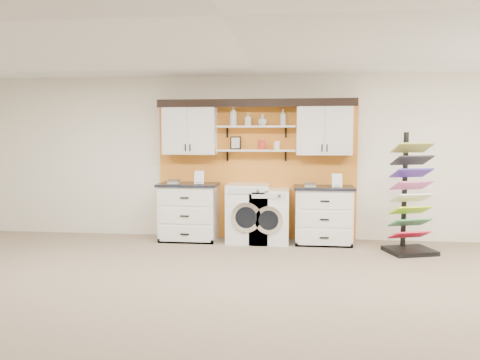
# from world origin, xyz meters

# --- Properties ---
(floor) EXTENTS (10.00, 10.00, 0.00)m
(floor) POSITION_xyz_m (0.00, 0.00, 0.00)
(floor) COLOR gray
(floor) RESTS_ON ground
(ceiling) EXTENTS (10.00, 10.00, 0.00)m
(ceiling) POSITION_xyz_m (0.00, 0.00, 2.80)
(ceiling) COLOR white
(ceiling) RESTS_ON wall_back
(wall_back) EXTENTS (10.00, 0.00, 10.00)m
(wall_back) POSITION_xyz_m (0.00, 4.00, 1.40)
(wall_back) COLOR white
(wall_back) RESTS_ON floor
(accent_panel) EXTENTS (3.40, 0.07, 2.40)m
(accent_panel) POSITION_xyz_m (0.00, 3.96, 1.20)
(accent_panel) COLOR orange
(accent_panel) RESTS_ON wall_back
(upper_cabinet_left) EXTENTS (0.90, 0.35, 0.84)m
(upper_cabinet_left) POSITION_xyz_m (-1.13, 3.79, 1.88)
(upper_cabinet_left) COLOR white
(upper_cabinet_left) RESTS_ON wall_back
(upper_cabinet_right) EXTENTS (0.90, 0.35, 0.84)m
(upper_cabinet_right) POSITION_xyz_m (1.13, 3.79, 1.88)
(upper_cabinet_right) COLOR white
(upper_cabinet_right) RESTS_ON wall_back
(shelf_lower) EXTENTS (1.32, 0.28, 0.03)m
(shelf_lower) POSITION_xyz_m (0.00, 3.80, 1.53)
(shelf_lower) COLOR white
(shelf_lower) RESTS_ON wall_back
(shelf_upper) EXTENTS (1.32, 0.28, 0.03)m
(shelf_upper) POSITION_xyz_m (0.00, 3.80, 1.93)
(shelf_upper) COLOR white
(shelf_upper) RESTS_ON wall_back
(crown_molding) EXTENTS (3.30, 0.41, 0.13)m
(crown_molding) POSITION_xyz_m (0.00, 3.81, 2.33)
(crown_molding) COLOR black
(crown_molding) RESTS_ON wall_back
(picture_frame) EXTENTS (0.18, 0.02, 0.22)m
(picture_frame) POSITION_xyz_m (-0.35, 3.85, 1.66)
(picture_frame) COLOR black
(picture_frame) RESTS_ON shelf_lower
(canister_red) EXTENTS (0.11, 0.11, 0.16)m
(canister_red) POSITION_xyz_m (0.10, 3.80, 1.62)
(canister_red) COLOR red
(canister_red) RESTS_ON shelf_lower
(canister_cream) EXTENTS (0.10, 0.10, 0.14)m
(canister_cream) POSITION_xyz_m (0.35, 3.80, 1.61)
(canister_cream) COLOR silver
(canister_cream) RESTS_ON shelf_lower
(base_cabinet_left) EXTENTS (1.00, 0.66, 0.98)m
(base_cabinet_left) POSITION_xyz_m (-1.13, 3.64, 0.49)
(base_cabinet_left) COLOR white
(base_cabinet_left) RESTS_ON floor
(base_cabinet_right) EXTENTS (0.97, 0.66, 0.95)m
(base_cabinet_right) POSITION_xyz_m (1.13, 3.64, 0.47)
(base_cabinet_right) COLOR white
(base_cabinet_right) RESTS_ON floor
(washer) EXTENTS (0.70, 0.71, 0.97)m
(washer) POSITION_xyz_m (-0.11, 3.64, 0.49)
(washer) COLOR white
(washer) RESTS_ON floor
(dryer) EXTENTS (0.64, 0.71, 0.89)m
(dryer) POSITION_xyz_m (0.25, 3.64, 0.45)
(dryer) COLOR white
(dryer) RESTS_ON floor
(sample_rack) EXTENTS (0.80, 0.73, 1.83)m
(sample_rack) POSITION_xyz_m (2.39, 3.17, 0.57)
(sample_rack) COLOR black
(sample_rack) RESTS_ON floor
(soap_bottle_a) EXTENTS (0.15, 0.15, 0.33)m
(soap_bottle_a) POSITION_xyz_m (-0.38, 3.80, 2.11)
(soap_bottle_a) COLOR silver
(soap_bottle_a) RESTS_ON shelf_upper
(soap_bottle_b) EXTENTS (0.10, 0.10, 0.22)m
(soap_bottle_b) POSITION_xyz_m (-0.13, 3.80, 2.05)
(soap_bottle_b) COLOR silver
(soap_bottle_b) RESTS_ON shelf_upper
(soap_bottle_c) EXTENTS (0.21, 0.21, 0.19)m
(soap_bottle_c) POSITION_xyz_m (0.11, 3.80, 2.04)
(soap_bottle_c) COLOR silver
(soap_bottle_c) RESTS_ON shelf_upper
(soap_bottle_d) EXTENTS (0.11, 0.11, 0.27)m
(soap_bottle_d) POSITION_xyz_m (0.45, 3.80, 2.08)
(soap_bottle_d) COLOR silver
(soap_bottle_d) RESTS_ON shelf_upper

